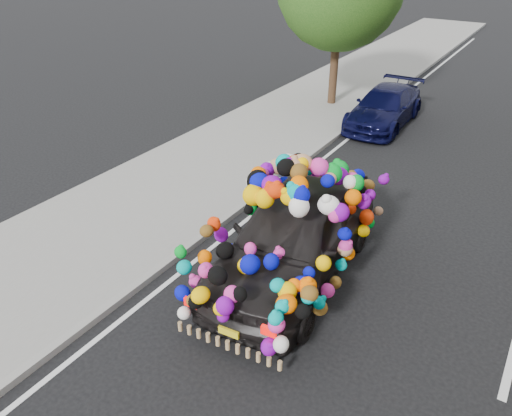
% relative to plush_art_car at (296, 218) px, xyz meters
% --- Properties ---
extents(ground, '(100.00, 100.00, 0.00)m').
position_rel_plush_art_car_xyz_m(ground, '(0.23, -0.07, -1.16)').
color(ground, black).
rests_on(ground, ground).
extents(sidewalk, '(4.00, 60.00, 0.12)m').
position_rel_plush_art_car_xyz_m(sidewalk, '(-4.07, -0.07, -1.10)').
color(sidewalk, gray).
rests_on(sidewalk, ground).
extents(kerb, '(0.15, 60.00, 0.13)m').
position_rel_plush_art_car_xyz_m(kerb, '(-2.12, -0.07, -1.10)').
color(kerb, gray).
rests_on(kerb, ground).
extents(plush_art_car, '(2.65, 5.09, 2.26)m').
position_rel_plush_art_car_xyz_m(plush_art_car, '(0.00, 0.00, 0.00)').
color(plush_art_car, black).
rests_on(plush_art_car, ground).
extents(navy_sedan, '(1.72, 4.06, 1.17)m').
position_rel_plush_art_car_xyz_m(navy_sedan, '(-1.34, 8.57, -0.58)').
color(navy_sedan, black).
rests_on(navy_sedan, ground).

